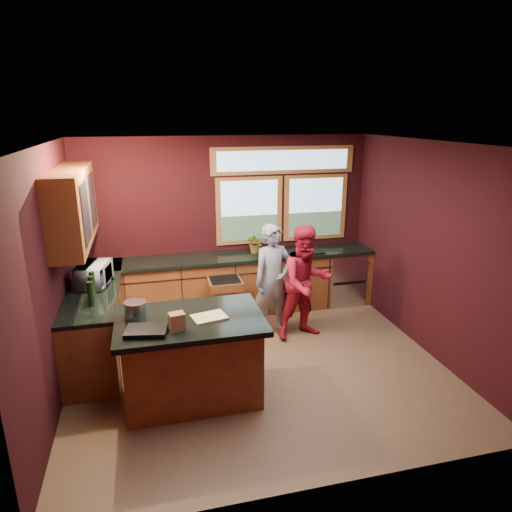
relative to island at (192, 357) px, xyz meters
name	(u,v)px	position (x,y,z in m)	size (l,w,h in m)	color
floor	(259,366)	(0.86, 0.42, -0.48)	(4.50, 4.50, 0.00)	brown
room_shell	(202,222)	(0.26, 0.75, 1.32)	(4.52, 4.02, 2.71)	black
back_counter	(244,283)	(1.06, 2.12, -0.01)	(4.50, 0.64, 0.93)	#5C2315
left_counter	(96,319)	(-1.09, 1.27, -0.01)	(0.64, 2.30, 0.93)	#5C2315
island	(192,357)	(0.00, 0.00, 0.00)	(1.55, 1.05, 0.95)	#5C2315
person_grey	(273,281)	(1.27, 1.25, 0.32)	(0.58, 0.38, 1.59)	slate
person_red	(306,283)	(1.69, 1.06, 0.32)	(0.78, 0.61, 1.60)	maroon
microwave	(94,275)	(-1.06, 1.28, 0.59)	(0.52, 0.35, 0.29)	#999999
potted_plant	(256,242)	(1.26, 2.17, 0.62)	(0.30, 0.26, 0.33)	#999999
paper_towel	(274,244)	(1.54, 2.12, 0.59)	(0.12, 0.12, 0.28)	silver
cutting_board	(209,317)	(0.20, -0.05, 0.48)	(0.35, 0.25, 0.02)	tan
stock_pot	(136,310)	(-0.55, 0.15, 0.56)	(0.24, 0.24, 0.18)	#A8A8AC
paper_bag	(177,322)	(-0.15, -0.25, 0.56)	(0.15, 0.12, 0.18)	brown
black_tray	(146,331)	(-0.45, -0.25, 0.49)	(0.40, 0.28, 0.05)	black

